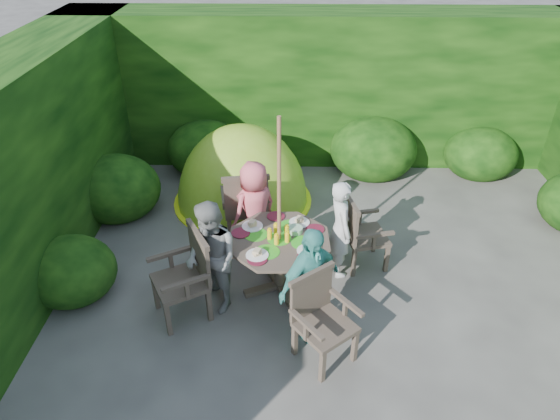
{
  "coord_description": "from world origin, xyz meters",
  "views": [
    {
      "loc": [
        -0.79,
        -4.27,
        4.06
      ],
      "look_at": [
        -0.9,
        0.75,
        0.85
      ],
      "focal_mm": 32.0,
      "sensor_mm": 36.0,
      "label": 1
    }
  ],
  "objects_px": {
    "garden_chair_right": "(360,232)",
    "garden_chair_back": "(246,205)",
    "patio_table": "(280,246)",
    "garden_chair_left": "(187,275)",
    "child_left": "(212,258)",
    "garden_chair_front": "(320,317)",
    "dome_tent": "(243,201)",
    "parasol_pole": "(279,210)",
    "child_front": "(310,284)",
    "child_right": "(340,229)",
    "child_back": "(255,209)"
  },
  "relations": [
    {
      "from": "garden_chair_back",
      "to": "child_right",
      "type": "height_order",
      "value": "child_right"
    },
    {
      "from": "child_left",
      "to": "child_back",
      "type": "height_order",
      "value": "child_left"
    },
    {
      "from": "child_front",
      "to": "child_left",
      "type": "bearing_deg",
      "value": 118.11
    },
    {
      "from": "garden_chair_front",
      "to": "dome_tent",
      "type": "bearing_deg",
      "value": 70.96
    },
    {
      "from": "garden_chair_front",
      "to": "dome_tent",
      "type": "xyz_separation_m",
      "value": [
        -1.04,
        3.0,
        -0.5
      ]
    },
    {
      "from": "patio_table",
      "to": "child_left",
      "type": "bearing_deg",
      "value": -155.62
    },
    {
      "from": "child_back",
      "to": "child_front",
      "type": "xyz_separation_m",
      "value": [
        0.66,
        -1.46,
        0.02
      ]
    },
    {
      "from": "child_right",
      "to": "child_back",
      "type": "xyz_separation_m",
      "value": [
        -1.06,
        0.4,
        0.01
      ]
    },
    {
      "from": "garden_chair_back",
      "to": "child_front",
      "type": "height_order",
      "value": "child_front"
    },
    {
      "from": "garden_chair_right",
      "to": "garden_chair_back",
      "type": "distance_m",
      "value": 1.55
    },
    {
      "from": "garden_chair_left",
      "to": "dome_tent",
      "type": "xyz_separation_m",
      "value": [
        0.39,
        2.43,
        -0.54
      ]
    },
    {
      "from": "garden_chair_right",
      "to": "child_back",
      "type": "height_order",
      "value": "child_back"
    },
    {
      "from": "garden_chair_left",
      "to": "parasol_pole",
      "type": "bearing_deg",
      "value": 84.85
    },
    {
      "from": "garden_chair_left",
      "to": "child_right",
      "type": "distance_m",
      "value": 1.89
    },
    {
      "from": "garden_chair_right",
      "to": "dome_tent",
      "type": "bearing_deg",
      "value": 33.46
    },
    {
      "from": "garden_chair_front",
      "to": "child_front",
      "type": "xyz_separation_m",
      "value": [
        -0.11,
        0.28,
        0.18
      ]
    },
    {
      "from": "garden_chair_right",
      "to": "garden_chair_back",
      "type": "xyz_separation_m",
      "value": [
        -1.46,
        0.52,
        0.05
      ]
    },
    {
      "from": "garden_chair_back",
      "to": "patio_table",
      "type": "bearing_deg",
      "value": 105.56
    },
    {
      "from": "garden_chair_left",
      "to": "child_back",
      "type": "bearing_deg",
      "value": 121.24
    },
    {
      "from": "patio_table",
      "to": "garden_chair_back",
      "type": "relative_size",
      "value": 1.58
    },
    {
      "from": "child_back",
      "to": "garden_chair_left",
      "type": "bearing_deg",
      "value": 20.16
    },
    {
      "from": "child_front",
      "to": "patio_table",
      "type": "bearing_deg",
      "value": 72.81
    },
    {
      "from": "parasol_pole",
      "to": "child_front",
      "type": "distance_m",
      "value": 0.91
    },
    {
      "from": "child_right",
      "to": "child_front",
      "type": "bearing_deg",
      "value": 146.66
    },
    {
      "from": "dome_tent",
      "to": "child_back",
      "type": "bearing_deg",
      "value": -87.78
    },
    {
      "from": "garden_chair_left",
      "to": "patio_table",
      "type": "bearing_deg",
      "value": 84.9
    },
    {
      "from": "patio_table",
      "to": "garden_chair_left",
      "type": "relative_size",
      "value": 1.62
    },
    {
      "from": "patio_table",
      "to": "child_front",
      "type": "height_order",
      "value": "child_front"
    },
    {
      "from": "garden_chair_right",
      "to": "child_left",
      "type": "relative_size",
      "value": 0.69
    },
    {
      "from": "garden_chair_left",
      "to": "child_right",
      "type": "height_order",
      "value": "child_right"
    },
    {
      "from": "child_front",
      "to": "garden_chair_front",
      "type": "bearing_deg",
      "value": -110.69
    },
    {
      "from": "garden_chair_right",
      "to": "patio_table",
      "type": "bearing_deg",
      "value": 101.99
    },
    {
      "from": "child_left",
      "to": "garden_chair_left",
      "type": "bearing_deg",
      "value": -102.55
    },
    {
      "from": "garden_chair_left",
      "to": "child_left",
      "type": "relative_size",
      "value": 0.74
    },
    {
      "from": "garden_chair_left",
      "to": "child_back",
      "type": "distance_m",
      "value": 1.35
    },
    {
      "from": "garden_chair_front",
      "to": "child_back",
      "type": "bearing_deg",
      "value": 75.44
    },
    {
      "from": "patio_table",
      "to": "garden_chair_front",
      "type": "distance_m",
      "value": 1.11
    },
    {
      "from": "child_left",
      "to": "dome_tent",
      "type": "xyz_separation_m",
      "value": [
        0.12,
        2.32,
        -0.68
      ]
    },
    {
      "from": "child_back",
      "to": "dome_tent",
      "type": "distance_m",
      "value": 1.44
    },
    {
      "from": "garden_chair_front",
      "to": "garden_chair_left",
      "type": "bearing_deg",
      "value": 120.09
    },
    {
      "from": "garden_chair_front",
      "to": "child_back",
      "type": "height_order",
      "value": "child_back"
    },
    {
      "from": "patio_table",
      "to": "child_back",
      "type": "height_order",
      "value": "child_back"
    },
    {
      "from": "patio_table",
      "to": "child_front",
      "type": "bearing_deg",
      "value": -65.99
    },
    {
      "from": "garden_chair_left",
      "to": "child_left",
      "type": "xyz_separation_m",
      "value": [
        0.27,
        0.11,
        0.14
      ]
    },
    {
      "from": "patio_table",
      "to": "dome_tent",
      "type": "relative_size",
      "value": 0.67
    },
    {
      "from": "garden_chair_left",
      "to": "garden_chair_back",
      "type": "distance_m",
      "value": 1.52
    },
    {
      "from": "garden_chair_right",
      "to": "dome_tent",
      "type": "xyz_separation_m",
      "value": [
        -1.61,
        1.52,
        -0.5
      ]
    },
    {
      "from": "patio_table",
      "to": "garden_chair_front",
      "type": "relative_size",
      "value": 1.75
    },
    {
      "from": "parasol_pole",
      "to": "garden_chair_left",
      "type": "relative_size",
      "value": 2.18
    },
    {
      "from": "parasol_pole",
      "to": "garden_chair_right",
      "type": "relative_size",
      "value": 2.36
    }
  ]
}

